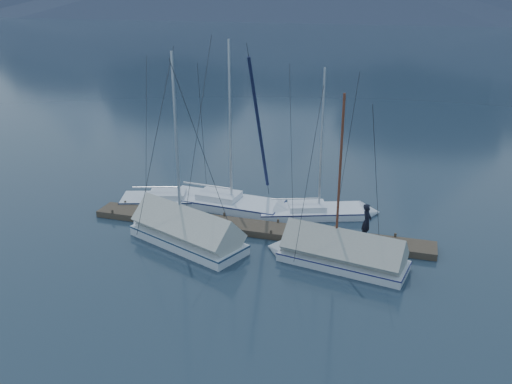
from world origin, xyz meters
TOP-DOWN VIEW (x-y plane):
  - ground at (0.00, 0.00)m, footprint 1000.00×1000.00m
  - dock at (0.00, 2.00)m, footprint 18.00×1.50m
  - mooring_posts at (-0.50, 2.00)m, footprint 15.12×1.52m
  - sailboat_open_left at (-4.94, 4.57)m, footprint 7.17×3.90m
  - sailboat_open_mid at (-1.72, 4.63)m, footprint 7.98×3.36m
  - sailboat_open_right at (3.17, 5.21)m, footprint 6.99×4.07m
  - sailboat_covered_near at (4.34, -0.24)m, footprint 6.97×3.29m
  - sailboat_covered_far at (-3.34, -0.18)m, footprint 7.57×4.79m
  - person at (5.60, 2.09)m, footprint 0.55×0.73m

SIDE VIEW (x-z plane):
  - ground at x=0.00m, z-range 0.00..0.00m
  - dock at x=0.00m, z-range -0.16..0.38m
  - sailboat_open_right at x=3.17m, z-range -4.31..4.62m
  - sailboat_open_left at x=-4.94m, z-range -4.40..4.72m
  - sailboat_open_mid at x=-1.72m, z-range -5.00..5.36m
  - mooring_posts at x=-0.50m, z-range 0.17..0.52m
  - sailboat_covered_near at x=4.34m, z-range -3.93..4.80m
  - sailboat_covered_far at x=-3.34m, z-range -4.61..5.61m
  - person at x=5.60m, z-range 0.34..2.15m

